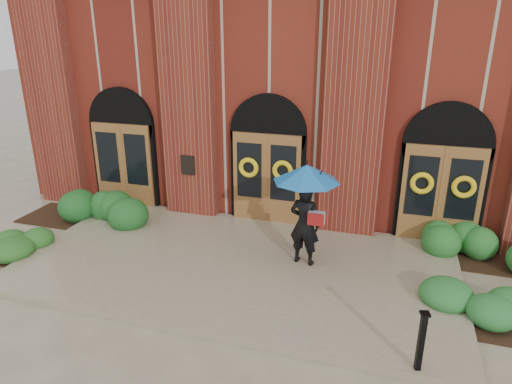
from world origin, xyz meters
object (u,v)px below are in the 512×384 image
at_px(man_with_umbrella, 306,196).
at_px(hedge_wall_right, 467,244).
at_px(hedge_wall_left, 83,206).
at_px(metal_post, 421,340).

bearing_deg(man_with_umbrella, hedge_wall_right, -147.16).
xyz_separation_m(man_with_umbrella, hedge_wall_right, (3.69, 1.61, -1.43)).
bearing_deg(hedge_wall_left, man_with_umbrella, -7.70).
bearing_deg(metal_post, man_with_umbrella, 129.92).
xyz_separation_m(hedge_wall_left, hedge_wall_right, (10.40, 0.70, -0.05)).
bearing_deg(hedge_wall_right, man_with_umbrella, -156.44).
relative_size(man_with_umbrella, hedge_wall_left, 0.71).
xyz_separation_m(metal_post, hedge_wall_right, (1.23, 4.55, -0.33)).
xyz_separation_m(metal_post, hedge_wall_left, (-9.17, 3.85, -0.28)).
height_order(hedge_wall_left, hedge_wall_right, hedge_wall_left).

